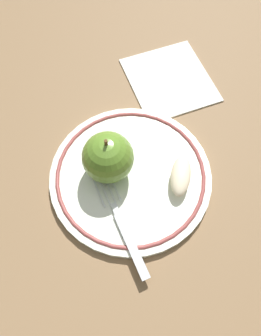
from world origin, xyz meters
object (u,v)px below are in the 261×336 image
(plate, at_px, (130,176))
(napkin_folded, at_px, (170,79))
(apple_slice_front, at_px, (181,175))
(apple_red_whole, at_px, (108,157))
(fork, at_px, (122,223))

(plate, relative_size, napkin_folded, 1.62)
(apple_slice_front, relative_size, napkin_folded, 0.44)
(apple_slice_front, height_order, napkin_folded, apple_slice_front)
(plate, distance_m, apple_red_whole, 0.05)
(apple_red_whole, relative_size, napkin_folded, 0.56)
(apple_slice_front, xyz_separation_m, napkin_folded, (0.13, 0.14, -0.02))
(fork, xyz_separation_m, napkin_folded, (0.24, 0.13, -0.01))
(plate, xyz_separation_m, fork, (-0.06, -0.05, 0.01))
(apple_red_whole, relative_size, apple_slice_front, 1.26)
(napkin_folded, bearing_deg, apple_red_whole, -162.66)
(fork, relative_size, napkin_folded, 1.13)
(apple_red_whole, xyz_separation_m, fork, (-0.04, -0.07, -0.03))
(plate, distance_m, fork, 0.08)
(fork, bearing_deg, plate, -33.18)
(napkin_folded, bearing_deg, apple_slice_front, -132.58)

